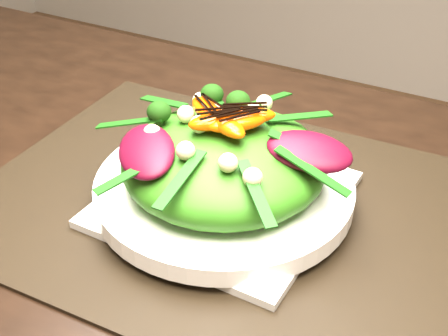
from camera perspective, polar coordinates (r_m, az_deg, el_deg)
The scene contains 9 objects.
placemat at distance 0.64m, azimuth 0.00°, elevation -3.40°, with size 0.52×0.40×0.00m, color black.
plate_base at distance 0.64m, azimuth -0.00°, elevation -2.94°, with size 0.23×0.23×0.01m, color silver.
salad_bowl at distance 0.63m, azimuth 0.00°, elevation -1.89°, with size 0.27×0.27×0.02m, color white.
lettuce_mound at distance 0.61m, azimuth -0.00°, elevation 0.68°, with size 0.21×0.21×0.07m, color #316F14.
radicchio_leaf at distance 0.57m, azimuth 8.15°, elevation 1.59°, with size 0.08×0.05×0.02m, color #410615.
orange_segment at distance 0.60m, azimuth -0.16°, elevation 4.94°, with size 0.06×0.03×0.02m, color #FB4504.
broccoli_floret at distance 0.63m, azimuth -3.30°, elevation 6.81°, with size 0.04×0.04×0.04m, color #193409.
macadamia_nut at distance 0.54m, azimuth 1.74°, elevation 0.60°, with size 0.02×0.02×0.02m, color #F8EFAF.
balsamic_drizzle at distance 0.59m, azimuth -0.16°, elevation 5.68°, with size 0.04×0.00×0.00m, color black.
Camera 1 is at (0.48, -0.34, 1.14)m, focal length 48.00 mm.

